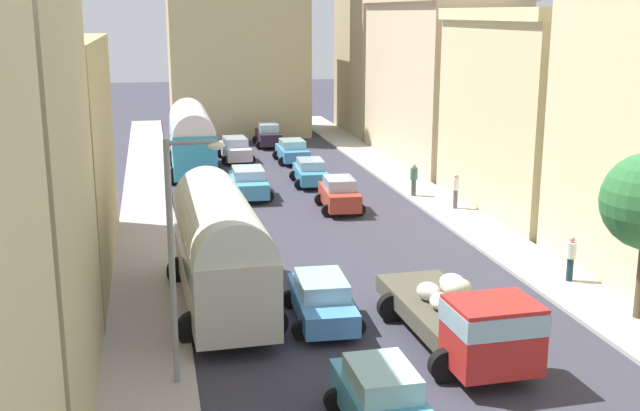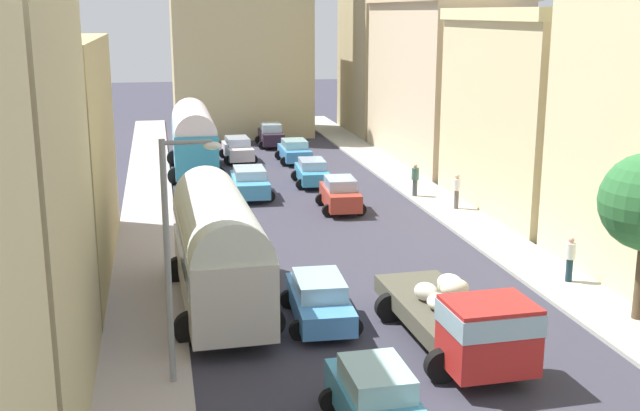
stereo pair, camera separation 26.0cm
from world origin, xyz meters
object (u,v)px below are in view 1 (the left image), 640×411
at_px(parked_bus_0, 220,245).
at_px(pedestrian_3, 456,190).
at_px(car_2, 292,151).
at_px(car_4, 382,400).
at_px(car_3, 268,135).
at_px(pedestrian_0, 414,179).
at_px(cargo_truck_0, 466,318).
at_px(car_1, 310,172).
at_px(car_0, 339,194).
at_px(car_6, 248,182).
at_px(car_5, 322,299).
at_px(car_7, 235,149).
at_px(streetlamp_near, 179,244).
at_px(parked_bus_1, 191,136).
at_px(pedestrian_1, 571,257).

height_order(parked_bus_0, pedestrian_3, parked_bus_0).
relative_size(car_2, car_4, 1.02).
xyz_separation_m(car_4, pedestrian_3, (9.48, 19.45, 0.25)).
xyz_separation_m(car_3, pedestrian_0, (5.00, -17.90, 0.21)).
relative_size(cargo_truck_0, pedestrian_0, 4.00).
height_order(car_1, car_3, car_3).
bearing_deg(car_1, pedestrian_3, -52.32).
distance_m(car_0, car_3, 19.64).
xyz_separation_m(car_6, pedestrian_0, (8.41, -2.09, 0.26)).
relative_size(car_3, pedestrian_3, 2.15).
bearing_deg(car_3, car_5, -95.61).
relative_size(car_2, car_5, 0.88).
bearing_deg(cargo_truck_0, car_7, 95.51).
relative_size(car_1, car_6, 0.92).
xyz_separation_m(parked_bus_0, streetlamp_near, (-1.47, -5.33, 1.66)).
xyz_separation_m(parked_bus_1, pedestrian_1, (12.06, -22.86, -1.27)).
distance_m(car_1, car_6, 4.44).
height_order(parked_bus_1, pedestrian_0, parked_bus_1).
distance_m(parked_bus_0, parked_bus_1, 22.66).
relative_size(parked_bus_0, car_6, 2.05).
bearing_deg(car_7, pedestrian_1, -71.20).
distance_m(car_2, pedestrian_1, 25.93).
bearing_deg(car_5, car_3, 84.39).
height_order(parked_bus_0, car_4, parked_bus_0).
bearing_deg(car_2, parked_bus_1, -159.26).
distance_m(car_0, car_6, 5.53).
relative_size(car_0, car_4, 1.02).
bearing_deg(car_0, parked_bus_0, -119.53).
xyz_separation_m(car_0, pedestrian_1, (5.52, -12.28, 0.20)).
bearing_deg(car_1, car_2, 88.35).
bearing_deg(car_3, pedestrian_3, -73.71).
relative_size(car_5, pedestrian_3, 2.33).
distance_m(car_2, car_3, 6.61).
bearing_deg(car_4, car_5, 89.37).
xyz_separation_m(parked_bus_1, car_0, (6.54, -10.57, -1.47)).
bearing_deg(car_2, car_0, -89.97).
height_order(car_3, pedestrian_3, pedestrian_3).
xyz_separation_m(parked_bus_1, car_7, (2.99, 3.78, -1.50)).
distance_m(car_1, pedestrian_0, 6.38).
relative_size(car_4, car_6, 0.87).
xyz_separation_m(car_7, streetlamp_near, (-4.76, -31.77, 3.06)).
height_order(parked_bus_0, car_1, parked_bus_0).
xyz_separation_m(car_2, car_7, (-3.54, 1.31, 0.03)).
relative_size(parked_bus_0, car_3, 2.21).
xyz_separation_m(car_4, streetlamp_near, (-4.35, 3.33, 3.03)).
bearing_deg(pedestrian_0, car_5, -118.00).
bearing_deg(car_6, car_3, 77.83).
relative_size(pedestrian_0, streetlamp_near, 0.28).
distance_m(cargo_truck_0, pedestrian_1, 7.82).
relative_size(parked_bus_0, car_2, 2.31).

